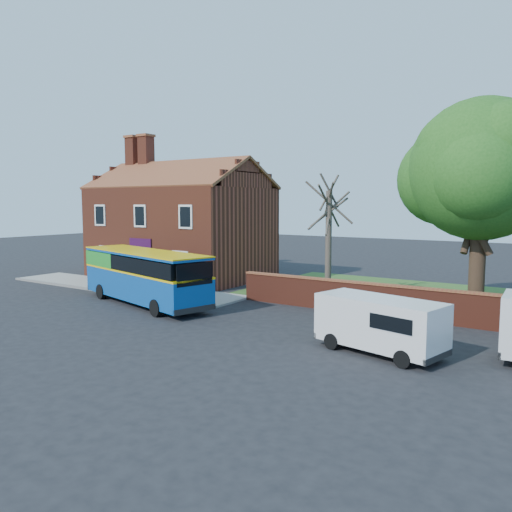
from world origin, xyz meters
The scene contains 10 objects.
ground centered at (0.00, 0.00, 0.00)m, with size 120.00×120.00×0.00m, color black.
pavement centered at (-7.00, 5.75, 0.06)m, with size 18.00×3.50×0.12m, color gray.
kerb centered at (-7.00, 4.00, 0.07)m, with size 18.00×0.15×0.14m, color slate.
grass_strip centered at (13.00, 13.00, 0.02)m, with size 26.00×12.00×0.04m, color #426B28.
shop_building centered at (-7.02, 11.50, 3.41)m, with size 12.30×8.13×10.50m.
boundary_wall centered at (13.00, 7.00, 0.81)m, with size 22.00×0.38×1.60m.
bus centered at (-2.16, 2.90, 1.64)m, with size 9.78×4.75×2.89m.
van_near centered at (11.78, 1.15, 1.13)m, with size 4.91×2.87×2.02m.
large_tree centered at (13.61, 10.02, 6.81)m, with size 8.53×6.75×10.40m.
bare_tree centered at (5.82, 9.45, 3.44)m, with size 2.51×2.99×6.70m.
Camera 1 is at (17.72, -16.07, 5.41)m, focal length 35.00 mm.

